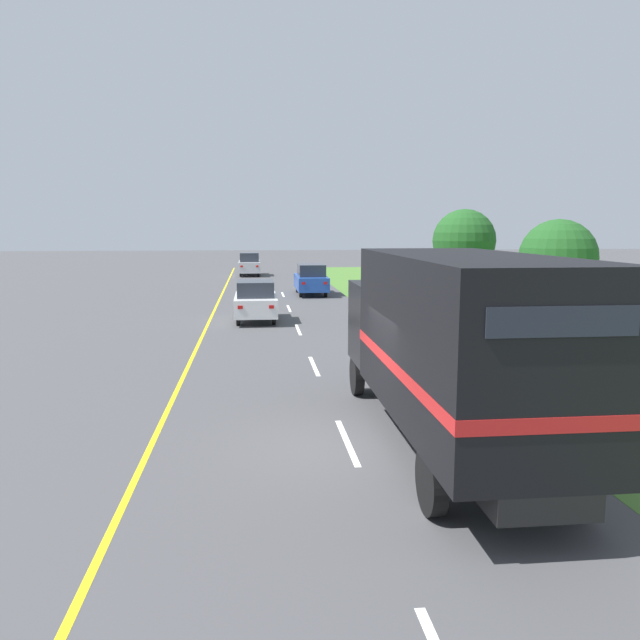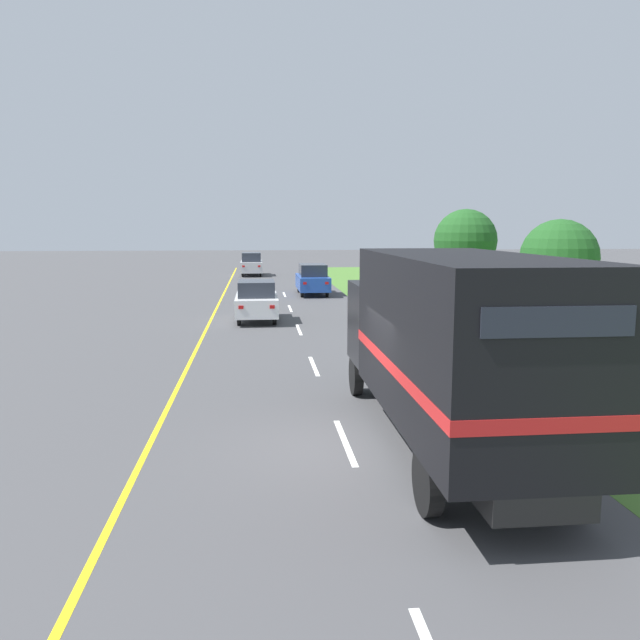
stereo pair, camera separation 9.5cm
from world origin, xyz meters
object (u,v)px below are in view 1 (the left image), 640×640
Objects in this scene: highway_sign at (518,301)px; roadside_tree_mid at (464,241)px; lead_car_silver_ahead at (250,264)px; roadside_tree_near at (558,258)px; horse_trailer_truck at (451,342)px; lead_car_blue_ahead at (311,279)px; lead_car_white at (256,300)px.

roadside_tree_mid reaches higher than highway_sign.
lead_car_silver_ahead is 1.05× the size of roadside_tree_near.
horse_trailer_truck is at bearing -84.74° from lead_car_silver_ahead.
lead_car_white is at bearing -107.91° from lead_car_blue_ahead.
lead_car_white is 11.46m from highway_sign.
roadside_tree_near is at bearing -16.54° from lead_car_white.
horse_trailer_truck reaches higher than lead_car_white.
lead_car_blue_ahead is 0.90× the size of roadside_tree_mid.
roadside_tree_mid is at bearing 109.63° from roadside_tree_near.
highway_sign is at bearing -129.43° from roadside_tree_near.
lead_car_silver_ahead is at bearing 103.70° from lead_car_blue_ahead.
highway_sign is (8.95, -33.62, 0.68)m from lead_car_silver_ahead.
lead_car_white is 0.85× the size of lead_car_silver_ahead.
horse_trailer_truck is 10.08m from highway_sign.
horse_trailer_truck is 42.52m from lead_car_silver_ahead.
lead_car_white is 1.45× the size of highway_sign.
horse_trailer_truck reaches higher than lead_car_blue_ahead.
roadside_tree_mid reaches higher than lead_car_blue_ahead.
highway_sign is (8.53, -7.61, 0.75)m from lead_car_white.
horse_trailer_truck is 16.72m from lead_car_white.
roadside_tree_mid is at bearing -52.30° from lead_car_blue_ahead.
roadside_tree_mid is at bearing 81.64° from highway_sign.
lead_car_blue_ahead reaches higher than lead_car_white.
horse_trailer_truck is 1.77× the size of roadside_tree_mid.
lead_car_blue_ahead is at bearing 90.22° from horse_trailer_truck.
roadside_tree_near is (11.89, -3.53, 1.94)m from lead_car_white.
lead_car_white is 0.89× the size of roadside_tree_near.
lead_car_blue_ahead is at bearing 127.70° from roadside_tree_mid.
roadside_tree_mid reaches higher than horse_trailer_truck.
highway_sign reaches higher than lead_car_blue_ahead.
roadside_tree_near is at bearing -67.37° from lead_car_silver_ahead.
highway_sign is at bearing 59.87° from horse_trailer_truck.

